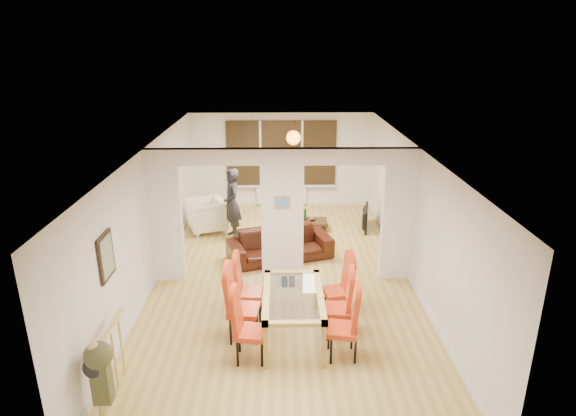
{
  "coord_description": "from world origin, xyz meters",
  "views": [
    {
      "loc": [
        -0.04,
        -8.54,
        4.45
      ],
      "look_at": [
        0.12,
        0.6,
        1.25
      ],
      "focal_mm": 30.0,
      "sensor_mm": 36.0,
      "label": 1
    }
  ],
  "objects_px": {
    "person": "(232,204)",
    "coffee_table": "(305,225)",
    "dining_table": "(293,316)",
    "bottle": "(305,214)",
    "dining_chair_ra": "(343,325)",
    "dining_chair_lb": "(243,305)",
    "sofa": "(280,244)",
    "television": "(362,218)",
    "dining_chair_la": "(250,327)",
    "armchair": "(207,215)",
    "dining_chair_rc": "(337,288)",
    "dining_chair_rb": "(337,305)",
    "bowl": "(311,219)",
    "dining_chair_lc": "(249,288)"
  },
  "relations": [
    {
      "from": "dining_chair_ra",
      "to": "sofa",
      "type": "distance_m",
      "value": 3.54
    },
    {
      "from": "dining_chair_lc",
      "to": "person",
      "type": "bearing_deg",
      "value": 103.32
    },
    {
      "from": "bottle",
      "to": "dining_chair_rc",
      "type": "bearing_deg",
      "value": -85.2
    },
    {
      "from": "dining_chair_rb",
      "to": "sofa",
      "type": "xyz_separation_m",
      "value": [
        -0.89,
        2.86,
        -0.21
      ]
    },
    {
      "from": "coffee_table",
      "to": "dining_chair_rb",
      "type": "bearing_deg",
      "value": -86.66
    },
    {
      "from": "dining_chair_la",
      "to": "bowl",
      "type": "distance_m",
      "value": 5.25
    },
    {
      "from": "dining_chair_la",
      "to": "television",
      "type": "xyz_separation_m",
      "value": [
        2.49,
        5.18,
        -0.26
      ]
    },
    {
      "from": "dining_chair_lb",
      "to": "dining_chair_lc",
      "type": "xyz_separation_m",
      "value": [
        0.05,
        0.61,
        -0.05
      ]
    },
    {
      "from": "dining_chair_lc",
      "to": "coffee_table",
      "type": "bearing_deg",
      "value": 77.37
    },
    {
      "from": "dining_chair_lc",
      "to": "bowl",
      "type": "bearing_deg",
      "value": 75.78
    },
    {
      "from": "dining_chair_lb",
      "to": "television",
      "type": "distance_m",
      "value": 5.33
    },
    {
      "from": "dining_chair_la",
      "to": "coffee_table",
      "type": "xyz_separation_m",
      "value": [
        1.07,
        5.08,
        -0.41
      ]
    },
    {
      "from": "dining_chair_lb",
      "to": "armchair",
      "type": "bearing_deg",
      "value": 111.29
    },
    {
      "from": "coffee_table",
      "to": "dining_chair_rc",
      "type": "bearing_deg",
      "value": -85.34
    },
    {
      "from": "dining_table",
      "to": "dining_chair_rb",
      "type": "xyz_separation_m",
      "value": [
        0.69,
        0.06,
        0.15
      ]
    },
    {
      "from": "television",
      "to": "coffee_table",
      "type": "distance_m",
      "value": 1.43
    },
    {
      "from": "dining_chair_rc",
      "to": "bottle",
      "type": "relative_size",
      "value": 3.46
    },
    {
      "from": "dining_table",
      "to": "bottle",
      "type": "bearing_deg",
      "value": 84.81
    },
    {
      "from": "dining_chair_rc",
      "to": "armchair",
      "type": "xyz_separation_m",
      "value": [
        -2.74,
        3.93,
        -0.13
      ]
    },
    {
      "from": "dining_chair_rb",
      "to": "bottle",
      "type": "xyz_separation_m",
      "value": [
        -0.28,
        4.54,
        -0.14
      ]
    },
    {
      "from": "dining_table",
      "to": "coffee_table",
      "type": "distance_m",
      "value": 4.57
    },
    {
      "from": "coffee_table",
      "to": "bowl",
      "type": "xyz_separation_m",
      "value": [
        0.13,
        0.03,
        0.15
      ]
    },
    {
      "from": "dining_table",
      "to": "bowl",
      "type": "bearing_deg",
      "value": 83.02
    },
    {
      "from": "bottle",
      "to": "bowl",
      "type": "bearing_deg",
      "value": -10.15
    },
    {
      "from": "dining_table",
      "to": "dining_chair_rc",
      "type": "distance_m",
      "value": 0.99
    },
    {
      "from": "armchair",
      "to": "bowl",
      "type": "distance_m",
      "value": 2.56
    },
    {
      "from": "bowl",
      "to": "dining_chair_rb",
      "type": "bearing_deg",
      "value": -88.3
    },
    {
      "from": "dining_chair_la",
      "to": "person",
      "type": "distance_m",
      "value": 4.73
    },
    {
      "from": "dining_chair_la",
      "to": "dining_chair_rc",
      "type": "bearing_deg",
      "value": 48.09
    },
    {
      "from": "dining_chair_la",
      "to": "sofa",
      "type": "bearing_deg",
      "value": 90.87
    },
    {
      "from": "dining_chair_lb",
      "to": "dining_chair_rc",
      "type": "distance_m",
      "value": 1.64
    },
    {
      "from": "television",
      "to": "bowl",
      "type": "distance_m",
      "value": 1.29
    },
    {
      "from": "dining_chair_la",
      "to": "bottle",
      "type": "relative_size",
      "value": 3.53
    },
    {
      "from": "dining_chair_lb",
      "to": "sofa",
      "type": "relative_size",
      "value": 0.53
    },
    {
      "from": "dining_table",
      "to": "dining_chair_ra",
      "type": "distance_m",
      "value": 0.88
    },
    {
      "from": "dining_chair_la",
      "to": "person",
      "type": "relative_size",
      "value": 0.64
    },
    {
      "from": "person",
      "to": "bottle",
      "type": "bearing_deg",
      "value": 86.53
    },
    {
      "from": "dining_chair_rc",
      "to": "bowl",
      "type": "bearing_deg",
      "value": 80.69
    },
    {
      "from": "dining_chair_ra",
      "to": "bowl",
      "type": "distance_m",
      "value": 5.08
    },
    {
      "from": "dining_chair_la",
      "to": "sofa",
      "type": "distance_m",
      "value": 3.49
    },
    {
      "from": "television",
      "to": "dining_table",
      "type": "bearing_deg",
      "value": 168.8
    },
    {
      "from": "armchair",
      "to": "television",
      "type": "distance_m",
      "value": 3.85
    },
    {
      "from": "person",
      "to": "coffee_table",
      "type": "height_order",
      "value": "person"
    },
    {
      "from": "dining_chair_lb",
      "to": "bowl",
      "type": "relative_size",
      "value": 5.19
    },
    {
      "from": "dining_table",
      "to": "bottle",
      "type": "distance_m",
      "value": 4.61
    },
    {
      "from": "dining_chair_lb",
      "to": "dining_chair_rb",
      "type": "height_order",
      "value": "dining_chair_lb"
    },
    {
      "from": "dining_table",
      "to": "dining_chair_ra",
      "type": "xyz_separation_m",
      "value": [
        0.7,
        -0.5,
        0.15
      ]
    },
    {
      "from": "dining_chair_lb",
      "to": "dining_chair_ra",
      "type": "distance_m",
      "value": 1.56
    },
    {
      "from": "dining_chair_la",
      "to": "person",
      "type": "bearing_deg",
      "value": 106.32
    },
    {
      "from": "dining_chair_ra",
      "to": "coffee_table",
      "type": "relative_size",
      "value": 1.01
    }
  ]
}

